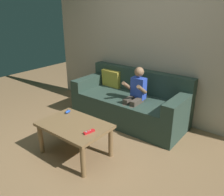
{
  "coord_description": "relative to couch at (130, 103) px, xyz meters",
  "views": [
    {
      "loc": [
        1.67,
        -1.57,
        1.77
      ],
      "look_at": [
        -0.13,
        0.75,
        0.6
      ],
      "focal_mm": 36.83,
      "sensor_mm": 36.0,
      "label": 1
    }
  ],
  "objects": [
    {
      "name": "coffee_table",
      "position": [
        0.0,
        -1.25,
        0.07
      ],
      "size": [
        0.85,
        0.59,
        0.43
      ],
      "color": "brown",
      "rests_on": "ground"
    },
    {
      "name": "ground_plane",
      "position": [
        0.23,
        -1.37,
        -0.29
      ],
      "size": [
        8.69,
        8.69,
        0.0
      ],
      "primitive_type": "plane",
      "color": "olive"
    },
    {
      "name": "nunchuk_blue",
      "position": [
        -0.3,
        -1.08,
        0.16
      ],
      "size": [
        0.06,
        0.1,
        0.05
      ],
      "color": "blue",
      "rests_on": "coffee_table"
    },
    {
      "name": "wall_back",
      "position": [
        0.23,
        0.4,
        0.96
      ],
      "size": [
        4.35,
        0.05,
        2.5
      ],
      "primitive_type": "cube",
      "color": "#B2A38E",
      "rests_on": "ground"
    },
    {
      "name": "couch",
      "position": [
        0.0,
        0.0,
        0.0
      ],
      "size": [
        1.85,
        0.8,
        0.81
      ],
      "color": "#2D4238",
      "rests_on": "ground"
    },
    {
      "name": "person_seated_on_couch",
      "position": [
        0.2,
        -0.17,
        0.25
      ],
      "size": [
        0.31,
        0.38,
        0.95
      ],
      "color": "#4C4238",
      "rests_on": "ground"
    },
    {
      "name": "game_remote_red_near_edge",
      "position": [
        0.29,
        -1.29,
        0.15
      ],
      "size": [
        0.07,
        0.14,
        0.03
      ],
      "color": "red",
      "rests_on": "coffee_table"
    }
  ]
}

